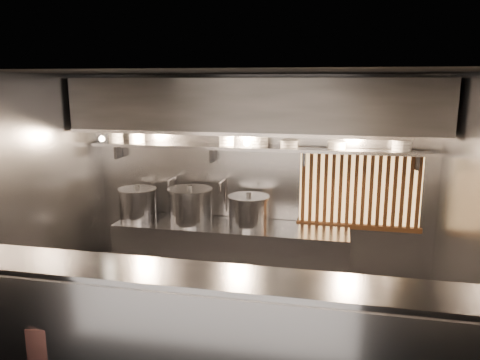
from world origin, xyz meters
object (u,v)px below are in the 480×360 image
at_px(heat_lamp, 100,134).
at_px(stock_pot_right, 190,206).
at_px(pendant_bulb, 247,143).
at_px(stock_pot_left, 138,203).
at_px(stock_pot_mid, 249,211).

xyz_separation_m(heat_lamp, stock_pot_right, (1.07, 0.26, -0.94)).
xyz_separation_m(heat_lamp, pendant_bulb, (1.80, 0.35, -0.11)).
distance_m(stock_pot_left, stock_pot_mid, 1.52).
bearing_deg(stock_pot_mid, stock_pot_left, 179.17).
bearing_deg(stock_pot_mid, stock_pot_right, -178.13).
xyz_separation_m(pendant_bulb, stock_pot_mid, (0.04, -0.06, -0.86)).
bearing_deg(stock_pot_mid, heat_lamp, -171.03).
height_order(heat_lamp, stock_pot_right, heat_lamp).
relative_size(heat_lamp, stock_pot_right, 0.50).
height_order(stock_pot_left, stock_pot_right, stock_pot_right).
bearing_deg(stock_pot_right, stock_pot_left, 176.40).
height_order(pendant_bulb, stock_pot_mid, pendant_bulb).
bearing_deg(stock_pot_left, pendant_bulb, 1.45).
distance_m(heat_lamp, stock_pot_right, 1.44).
distance_m(pendant_bulb, stock_pot_left, 1.71).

